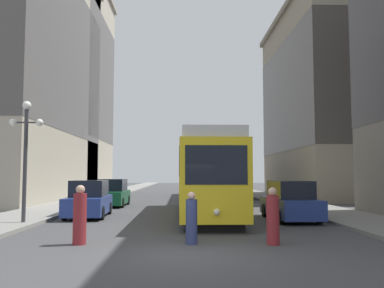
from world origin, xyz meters
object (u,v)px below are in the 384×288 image
pedestrian_crossing_near (80,217)px  parked_car_left_mid (113,194)px  parked_car_right_far (290,202)px  pedestrian_crossing_far (191,220)px  parked_car_left_near (89,200)px  lamp_post_left_near (26,141)px  streetcar (204,175)px  pedestrian_on_sidewalk (273,218)px  transit_bus (224,177)px

pedestrian_crossing_near → parked_car_left_mid: bearing=43.7°
parked_car_right_far → parked_car_left_mid: bearing=-44.1°
pedestrian_crossing_near → pedestrian_crossing_far: bearing=-52.7°
parked_car_left_near → lamp_post_left_near: (-1.90, -3.51, 2.65)m
parked_car_left_mid → pedestrian_crossing_near: parked_car_left_mid is taller
streetcar → pedestrian_crossing_near: bearing=-115.8°
pedestrian_on_sidewalk → streetcar: bearing=26.1°
pedestrian_on_sidewalk → lamp_post_left_near: lamp_post_left_near is taller
streetcar → parked_car_left_near: 5.99m
transit_bus → streetcar: bearing=-100.6°
streetcar → parked_car_left_mid: streetcar is taller
parked_car_left_mid → pedestrian_crossing_far: (4.91, -15.43, -0.11)m
pedestrian_on_sidewalk → parked_car_right_far: bearing=-2.7°
transit_bus → pedestrian_crossing_near: size_ratio=6.37×
parked_car_left_mid → parked_car_right_far: (9.66, -8.97, -0.00)m
pedestrian_crossing_far → pedestrian_on_sidewalk: size_ratio=0.92×
streetcar → parked_car_left_near: size_ratio=3.07×
streetcar → transit_bus: size_ratio=1.27×
streetcar → pedestrian_crossing_far: bearing=-96.0°
streetcar → transit_bus: streetcar is taller
parked_car_right_far → pedestrian_crossing_far: (-4.74, -6.46, -0.11)m
parked_car_right_far → pedestrian_crossing_near: parked_car_right_far is taller
pedestrian_crossing_far → streetcar: bearing=175.1°
parked_car_left_near → pedestrian_crossing_far: (4.92, -8.21, -0.11)m
lamp_post_left_near → parked_car_left_near: bearing=61.6°
streetcar → transit_bus: 16.83m
pedestrian_crossing_near → pedestrian_crossing_far: size_ratio=1.13×
streetcar → pedestrian_crossing_far: streetcar is taller
parked_car_left_near → parked_car_left_mid: same height
lamp_post_left_near → transit_bus: bearing=63.3°
pedestrian_crossing_far → lamp_post_left_near: 8.72m
parked_car_right_far → pedestrian_crossing_far: 8.02m
parked_car_left_near → lamp_post_left_near: size_ratio=0.93×
pedestrian_on_sidewalk → lamp_post_left_near: 10.80m
pedestrian_crossing_near → pedestrian_crossing_far: pedestrian_crossing_near is taller
parked_car_right_far → lamp_post_left_near: (-11.56, -1.77, 2.65)m
transit_bus → pedestrian_crossing_far: transit_bus is taller
pedestrian_crossing_far → pedestrian_on_sidewalk: (2.45, -0.15, 0.06)m
transit_bus → lamp_post_left_near: (-10.52, -20.89, 1.55)m
parked_car_left_mid → transit_bus: bearing=49.4°
transit_bus → pedestrian_crossing_near: (-7.08, -25.55, -1.12)m
parked_car_left_mid → streetcar: bearing=-48.2°
pedestrian_crossing_far → pedestrian_on_sidewalk: bearing=87.2°
parked_car_right_far → lamp_post_left_near: size_ratio=0.94×
pedestrian_crossing_near → lamp_post_left_near: size_ratio=0.35×
parked_car_left_mid → lamp_post_left_near: (-1.90, -10.74, 2.65)m
pedestrian_crossing_near → transit_bus: bearing=22.5°
streetcar → parked_car_right_far: (3.85, -2.53, -1.26)m
parked_car_left_mid → pedestrian_on_sidewalk: parked_car_left_mid is taller
pedestrian_on_sidewalk → lamp_post_left_near: size_ratio=0.34×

